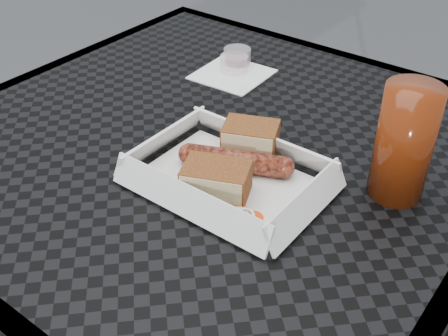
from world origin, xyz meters
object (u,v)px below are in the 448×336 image
(patio_table, at_px, (211,178))
(food_tray, at_px, (229,182))
(bratwurst, at_px, (236,161))
(drink_glass, at_px, (404,143))

(patio_table, relative_size, food_tray, 3.64)
(patio_table, xyz_separation_m, bratwurst, (0.08, -0.05, 0.09))
(patio_table, height_order, food_tray, food_tray)
(drink_glass, bearing_deg, food_tray, -147.89)
(drink_glass, bearing_deg, patio_table, -171.43)
(food_tray, distance_m, bratwurst, 0.03)
(food_tray, distance_m, drink_glass, 0.23)
(patio_table, relative_size, bratwurst, 5.36)
(food_tray, height_order, drink_glass, drink_glass)
(patio_table, height_order, drink_glass, drink_glass)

